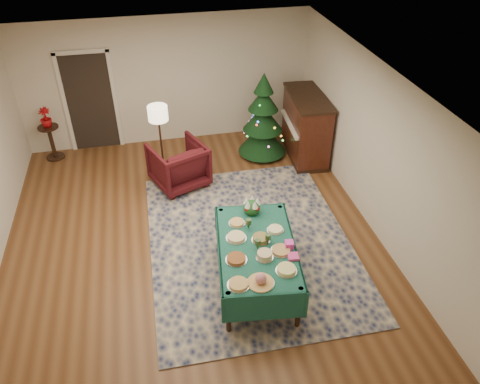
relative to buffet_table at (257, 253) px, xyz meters
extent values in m
plane|color=#593319|center=(-0.78, 1.16, -0.59)|extent=(7.00, 7.00, 0.00)
plane|color=white|center=(-0.78, 1.16, 2.11)|extent=(7.00, 7.00, 0.00)
plane|color=beige|center=(-0.78, 4.66, 0.76)|extent=(6.00, 0.00, 6.00)
plane|color=beige|center=(-0.78, -2.34, 0.76)|extent=(6.00, 0.00, 6.00)
plane|color=beige|center=(2.22, 1.16, 0.76)|extent=(0.00, 7.00, 7.00)
cube|color=black|center=(-2.38, 4.64, 0.43)|extent=(0.92, 0.02, 2.04)
cube|color=silver|center=(-2.88, 4.63, 0.46)|extent=(0.08, 0.04, 2.14)
cube|color=silver|center=(-1.88, 4.63, 0.46)|extent=(0.08, 0.04, 2.14)
cube|color=silver|center=(-2.38, 4.63, 1.51)|extent=(1.08, 0.04, 0.08)
cube|color=#121B45|center=(0.11, 0.89, -0.58)|extent=(3.27, 4.25, 0.02)
cylinder|color=black|center=(-0.56, -0.78, -0.22)|extent=(0.07, 0.07, 0.73)
cylinder|color=black|center=(-0.35, 0.90, -0.22)|extent=(0.07, 0.07, 0.73)
cylinder|color=black|center=(0.35, -0.90, -0.22)|extent=(0.07, 0.07, 0.73)
cylinder|color=black|center=(0.56, 0.78, -0.22)|extent=(0.07, 0.07, 0.73)
cube|color=#154B3B|center=(0.00, 0.00, 0.13)|extent=(1.30, 1.98, 0.04)
cube|color=#154B3B|center=(0.12, 0.91, -0.08)|extent=(1.10, 0.17, 0.46)
cube|color=#154B3B|center=(-0.12, -0.91, -0.08)|extent=(1.10, 0.17, 0.46)
cube|color=#154B3B|center=(0.52, -0.07, -0.08)|extent=(0.27, 1.87, 0.46)
cube|color=#154B3B|center=(-0.52, 0.07, -0.08)|extent=(0.27, 1.87, 0.46)
cylinder|color=silver|center=(-0.41, -0.68, 0.15)|extent=(0.29, 0.29, 0.01)
cylinder|color=tan|center=(-0.41, -0.68, 0.17)|extent=(0.25, 0.25, 0.03)
cylinder|color=silver|center=(-0.13, -0.71, 0.15)|extent=(0.35, 0.35, 0.01)
sphere|color=#CC727A|center=(-0.13, -0.71, 0.23)|extent=(0.15, 0.15, 0.15)
cylinder|color=silver|center=(0.25, -0.58, 0.15)|extent=(0.29, 0.29, 0.01)
cylinder|color=#D8D172|center=(0.25, -0.58, 0.18)|extent=(0.24, 0.24, 0.05)
cylinder|color=silver|center=(-0.34, -0.23, 0.15)|extent=(0.30, 0.30, 0.01)
cylinder|color=brown|center=(-0.34, -0.23, 0.18)|extent=(0.25, 0.25, 0.04)
cylinder|color=silver|center=(0.04, -0.27, 0.15)|extent=(0.24, 0.24, 0.01)
cylinder|color=tan|center=(0.04, -0.27, 0.20)|extent=(0.20, 0.20, 0.09)
cylinder|color=silver|center=(0.29, -0.20, 0.15)|extent=(0.30, 0.30, 0.01)
cylinder|color=#B2844C|center=(0.29, -0.20, 0.17)|extent=(0.25, 0.25, 0.03)
cylinder|color=silver|center=(-0.25, 0.20, 0.15)|extent=(0.30, 0.30, 0.01)
cylinder|color=#D8BF7F|center=(-0.25, 0.20, 0.18)|extent=(0.25, 0.25, 0.04)
cylinder|color=silver|center=(0.08, 0.09, 0.15)|extent=(0.27, 0.27, 0.01)
cylinder|color=maroon|center=(0.08, 0.09, 0.19)|extent=(0.23, 0.23, 0.06)
cylinder|color=silver|center=(0.34, 0.25, 0.15)|extent=(0.25, 0.25, 0.01)
cylinder|color=#F2EACC|center=(0.34, 0.25, 0.17)|extent=(0.21, 0.21, 0.03)
cylinder|color=silver|center=(-0.17, 0.52, 0.15)|extent=(0.25, 0.25, 0.01)
cylinder|color=tan|center=(-0.17, 0.52, 0.17)|extent=(0.21, 0.21, 0.03)
cone|color=#2D471E|center=(-0.03, 0.37, 0.19)|extent=(0.07, 0.07, 0.09)
cylinder|color=#2D471E|center=(-0.03, 0.37, 0.27)|extent=(0.08, 0.08, 0.09)
cone|color=#2D471E|center=(0.15, -0.01, 0.19)|extent=(0.07, 0.07, 0.09)
cylinder|color=#2D471E|center=(0.15, -0.01, 0.27)|extent=(0.08, 0.08, 0.09)
cone|color=#2D471E|center=(-0.01, -0.09, 0.19)|extent=(0.07, 0.07, 0.09)
cylinder|color=#2D471E|center=(-0.01, -0.09, 0.27)|extent=(0.08, 0.08, 0.09)
cube|color=#E13E90|center=(0.42, -0.35, 0.16)|extent=(0.16, 0.16, 0.04)
cube|color=#EB41B8|center=(0.42, -0.14, 0.19)|extent=(0.13, 0.13, 0.10)
sphere|color=#1E4C1E|center=(0.10, 0.73, 0.24)|extent=(0.25, 0.25, 0.25)
cone|color=white|center=(0.19, 0.73, 0.36)|extent=(0.10, 0.10, 0.12)
cone|color=white|center=(0.13, 0.81, 0.36)|extent=(0.10, 0.10, 0.12)
cone|color=white|center=(0.03, 0.78, 0.36)|extent=(0.10, 0.10, 0.12)
cone|color=white|center=(0.03, 0.67, 0.36)|extent=(0.10, 0.10, 0.12)
cone|color=white|center=(0.13, 0.64, 0.36)|extent=(0.10, 0.10, 0.12)
sphere|color=#B20C0F|center=(0.19, 0.79, 0.28)|extent=(0.07, 0.07, 0.07)
sphere|color=#B20C0F|center=(0.04, 0.81, 0.28)|extent=(0.07, 0.07, 0.07)
sphere|color=#B20C0F|center=(0.01, 0.66, 0.28)|extent=(0.07, 0.07, 0.07)
sphere|color=#B20C0F|center=(0.16, 0.64, 0.28)|extent=(0.07, 0.07, 0.07)
imported|color=#400D12|center=(-0.81, 2.82, -0.11)|extent=(1.18, 1.14, 0.95)
cylinder|color=#A57F3F|center=(-1.08, 3.14, -0.57)|extent=(0.26, 0.26, 0.03)
cylinder|color=black|center=(-1.08, 3.14, 0.10)|extent=(0.04, 0.04, 1.37)
cylinder|color=#FFEABF|center=(-1.08, 3.14, 0.79)|extent=(0.37, 0.37, 0.27)
cylinder|color=black|center=(-3.26, 4.36, -0.57)|extent=(0.37, 0.37, 0.04)
cylinder|color=black|center=(-3.26, 4.36, -0.23)|extent=(0.08, 0.08, 0.67)
cylinder|color=black|center=(-3.26, 4.36, 0.12)|extent=(0.41, 0.41, 0.03)
imported|color=#A60B0F|center=(-3.26, 4.36, 0.25)|extent=(0.23, 0.40, 0.23)
cylinder|color=black|center=(1.01, 3.57, -0.51)|extent=(0.11, 0.11, 0.14)
cone|color=black|center=(1.01, 3.57, -0.18)|extent=(1.28, 1.28, 0.63)
cone|color=black|center=(1.01, 3.57, 0.27)|extent=(1.05, 1.05, 0.54)
cone|color=black|center=(1.01, 3.57, 0.67)|extent=(0.79, 0.79, 0.45)
cone|color=black|center=(1.01, 3.57, 1.01)|extent=(0.51, 0.51, 0.40)
cube|color=black|center=(1.88, 3.37, -0.54)|extent=(0.77, 1.56, 0.09)
cube|color=#34140D|center=(1.88, 3.37, 0.08)|extent=(0.75, 1.54, 1.24)
cube|color=black|center=(1.88, 3.37, 0.72)|extent=(0.79, 1.58, 0.05)
cube|color=white|center=(1.56, 3.39, 0.16)|extent=(0.22, 1.29, 0.06)
camera|label=1|loc=(-1.27, -4.72, 4.53)|focal=35.00mm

